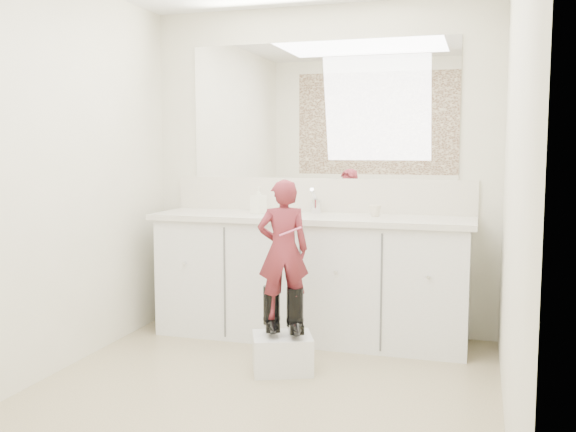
% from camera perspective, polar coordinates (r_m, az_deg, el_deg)
% --- Properties ---
extents(floor, '(3.00, 3.00, 0.00)m').
position_cam_1_polar(floor, '(3.63, -3.16, -16.07)').
color(floor, '#827255').
rests_on(floor, ground).
extents(wall_back, '(2.60, 0.00, 2.60)m').
position_cam_1_polar(wall_back, '(4.80, 2.89, 4.09)').
color(wall_back, beige).
rests_on(wall_back, floor).
extents(wall_front, '(2.60, 0.00, 2.60)m').
position_cam_1_polar(wall_front, '(2.02, -18.02, 1.04)').
color(wall_front, beige).
rests_on(wall_front, floor).
extents(wall_left, '(0.00, 3.00, 3.00)m').
position_cam_1_polar(wall_left, '(4.00, -21.09, 3.29)').
color(wall_left, beige).
rests_on(wall_left, floor).
extents(wall_right, '(0.00, 3.00, 3.00)m').
position_cam_1_polar(wall_right, '(3.16, 19.47, 2.71)').
color(wall_right, beige).
rests_on(wall_right, floor).
extents(vanity_cabinet, '(2.20, 0.55, 0.85)m').
position_cam_1_polar(vanity_cabinet, '(4.62, 2.02, -5.66)').
color(vanity_cabinet, silver).
rests_on(vanity_cabinet, floor).
extents(countertop, '(2.28, 0.58, 0.04)m').
position_cam_1_polar(countertop, '(4.54, 1.99, -0.19)').
color(countertop, beige).
rests_on(countertop, vanity_cabinet).
extents(backsplash, '(2.28, 0.03, 0.25)m').
position_cam_1_polar(backsplash, '(4.79, 2.84, 1.88)').
color(backsplash, beige).
rests_on(backsplash, countertop).
extents(mirror, '(2.00, 0.02, 1.00)m').
position_cam_1_polar(mirror, '(4.79, 2.89, 9.35)').
color(mirror, white).
rests_on(mirror, wall_back).
extents(dot_panel, '(2.00, 0.01, 1.20)m').
position_cam_1_polar(dot_panel, '(2.04, -18.28, 13.73)').
color(dot_panel, '#472819').
rests_on(dot_panel, wall_front).
extents(faucet, '(0.08, 0.08, 0.10)m').
position_cam_1_polar(faucet, '(4.69, 2.51, 0.87)').
color(faucet, silver).
rests_on(faucet, countertop).
extents(cup, '(0.12, 0.12, 0.08)m').
position_cam_1_polar(cup, '(4.50, 7.75, 0.47)').
color(cup, beige).
rests_on(cup, countertop).
extents(soap_bottle, '(0.11, 0.11, 0.20)m').
position_cam_1_polar(soap_bottle, '(4.67, -2.66, 1.43)').
color(soap_bottle, white).
rests_on(soap_bottle, countertop).
extents(step_stool, '(0.44, 0.41, 0.23)m').
position_cam_1_polar(step_stool, '(4.02, -0.51, -12.09)').
color(step_stool, silver).
rests_on(step_stool, floor).
extents(boot_left, '(0.18, 0.22, 0.30)m').
position_cam_1_polar(boot_left, '(3.98, -1.47, -8.34)').
color(boot_left, black).
rests_on(boot_left, step_stool).
extents(boot_right, '(0.18, 0.22, 0.30)m').
position_cam_1_polar(boot_right, '(3.94, 0.62, -8.50)').
color(boot_right, black).
rests_on(boot_right, step_stool).
extents(toddler, '(0.37, 0.31, 0.85)m').
position_cam_1_polar(toddler, '(3.89, -0.43, -3.00)').
color(toddler, '#AB343D').
rests_on(toddler, step_stool).
extents(toothbrush, '(0.13, 0.06, 0.06)m').
position_cam_1_polar(toothbrush, '(3.77, 0.22, -1.38)').
color(toothbrush, '#D9547E').
rests_on(toothbrush, toddler).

